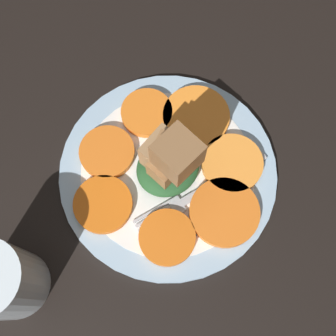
% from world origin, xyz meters
% --- Properties ---
extents(table_slab, '(1.20, 1.20, 0.02)m').
position_xyz_m(table_slab, '(0.00, 0.00, 0.01)').
color(table_slab, black).
rests_on(table_slab, ground).
extents(plate, '(0.29, 0.29, 0.01)m').
position_xyz_m(plate, '(0.00, 0.00, 0.03)').
color(plate, '#99B7D1').
rests_on(plate, table_slab).
extents(carrot_slice_0, '(0.07, 0.07, 0.01)m').
position_xyz_m(carrot_slice_0, '(0.03, 0.08, 0.04)').
color(carrot_slice_0, orange).
rests_on(carrot_slice_0, plate).
extents(carrot_slice_1, '(0.07, 0.07, 0.01)m').
position_xyz_m(carrot_slice_1, '(-0.05, 0.07, 0.04)').
color(carrot_slice_1, orange).
rests_on(carrot_slice_1, plate).
extents(carrot_slice_2, '(0.08, 0.08, 0.01)m').
position_xyz_m(carrot_slice_2, '(-0.10, 0.02, 0.04)').
color(carrot_slice_2, '#D66114').
rests_on(carrot_slice_2, plate).
extents(carrot_slice_3, '(0.07, 0.07, 0.01)m').
position_xyz_m(carrot_slice_3, '(-0.06, -0.07, 0.04)').
color(carrot_slice_3, orange).
rests_on(carrot_slice_3, plate).
extents(carrot_slice_4, '(0.09, 0.09, 0.01)m').
position_xyz_m(carrot_slice_4, '(0.02, -0.09, 0.04)').
color(carrot_slice_4, orange).
rests_on(carrot_slice_4, plate).
extents(carrot_slice_5, '(0.08, 0.08, 0.01)m').
position_xyz_m(carrot_slice_5, '(0.07, -0.05, 0.04)').
color(carrot_slice_5, orange).
rests_on(carrot_slice_5, plate).
extents(carrot_slice_6, '(0.09, 0.09, 0.01)m').
position_xyz_m(carrot_slice_6, '(0.08, 0.03, 0.04)').
color(carrot_slice_6, orange).
rests_on(carrot_slice_6, plate).
extents(center_pile, '(0.09, 0.08, 0.12)m').
position_xyz_m(center_pile, '(-0.00, -0.00, 0.08)').
color(center_pile, '#235128').
rests_on(center_pile, plate).
extents(fork, '(0.20, 0.05, 0.00)m').
position_xyz_m(fork, '(0.01, -0.05, 0.03)').
color(fork, '#B2B2B7').
rests_on(fork, plate).
extents(water_glass, '(0.08, 0.08, 0.11)m').
position_xyz_m(water_glass, '(-0.24, 0.01, 0.08)').
color(water_glass, silver).
rests_on(water_glass, table_slab).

